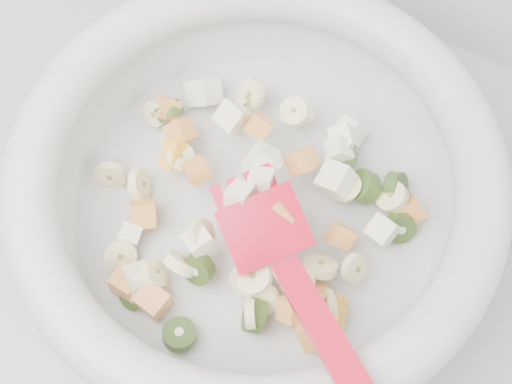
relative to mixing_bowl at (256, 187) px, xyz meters
The scene contains 1 object.
mixing_bowl is the anchor object (origin of this frame).
Camera 1 is at (0.02, 1.28, 1.45)m, focal length 50.00 mm.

